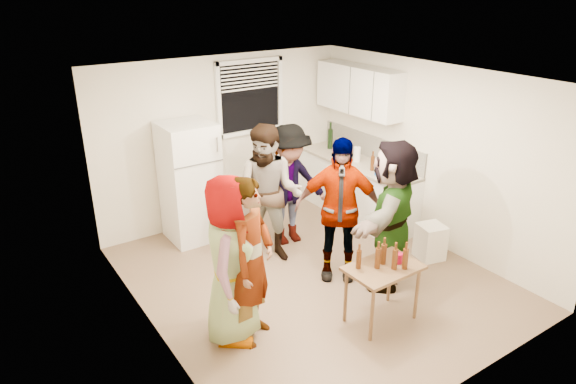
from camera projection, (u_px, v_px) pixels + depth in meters
room at (312, 278)px, 6.47m from camera, size 4.00×4.50×2.50m
window at (250, 97)px, 7.68m from camera, size 1.12×0.10×1.06m
refrigerator at (190, 182)px, 7.19m from camera, size 0.70×0.70×1.70m
counter_lower at (356, 189)px, 8.06m from camera, size 0.60×2.20×0.86m
countertop at (357, 162)px, 7.89m from camera, size 0.64×2.22×0.04m
backsplash at (372, 147)px, 7.96m from camera, size 0.03×2.20×0.36m
upper_cabinets at (358, 90)px, 7.70m from camera, size 0.34×1.60×0.70m
kettle at (346, 158)px, 8.02m from camera, size 0.32×0.30×0.22m
paper_towel at (357, 161)px, 7.86m from camera, size 0.11×0.11×0.23m
wine_bottle at (330, 148)px, 8.47m from camera, size 0.08×0.08×0.33m
beer_bottle_counter at (372, 170)px, 7.49m from camera, size 0.06×0.06×0.22m
blue_cup at (378, 175)px, 7.31m from camera, size 0.10×0.10×0.13m
picture_frame at (342, 143)px, 8.45m from camera, size 0.02×0.20×0.16m
trash_bin at (430, 241)px, 6.84m from camera, size 0.40×0.40×0.48m
serving_table at (379, 319)px, 5.68m from camera, size 0.80×0.54×0.67m
beer_bottle_table at (358, 268)px, 5.39m from camera, size 0.05×0.05×0.21m
red_cup at (398, 263)px, 5.49m from camera, size 0.08×0.08×0.11m
guest_grey at (235, 334)px, 5.44m from camera, size 1.93×1.84×0.57m
guest_stripe at (253, 335)px, 5.42m from camera, size 1.58×1.83×0.43m
guest_back_left at (270, 257)px, 6.95m from camera, size 1.95×1.92×0.70m
guest_back_right at (289, 240)px, 7.39m from camera, size 1.30×1.84×0.64m
guest_black at (336, 274)px, 6.55m from camera, size 1.96×2.08×0.44m
guest_orange at (386, 280)px, 6.41m from camera, size 2.42×2.46×0.54m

